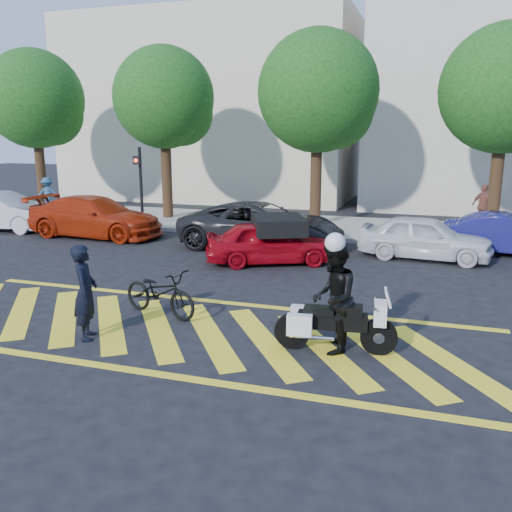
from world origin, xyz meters
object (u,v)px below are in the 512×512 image
(officer_moto, at_px, (333,298))
(red_convertible, at_px, (269,242))
(parked_far_left, at_px, (3,212))
(parked_right, at_px, (508,235))
(parked_left, at_px, (95,217))
(parked_mid_left, at_px, (262,225))
(officer_bike, at_px, (85,292))
(police_motorcycle, at_px, (333,323))
(bicycle, at_px, (160,292))
(parked_mid_right, at_px, (425,237))

(officer_moto, distance_m, red_convertible, 6.59)
(parked_far_left, distance_m, parked_right, 18.29)
(parked_left, height_order, parked_mid_left, parked_mid_left)
(officer_bike, height_order, parked_right, officer_bike)
(officer_bike, height_order, parked_mid_left, officer_bike)
(parked_right, bearing_deg, officer_moto, 161.17)
(police_motorcycle, height_order, parked_far_left, parked_far_left)
(officer_bike, height_order, red_convertible, officer_bike)
(bicycle, height_order, parked_left, parked_left)
(officer_bike, relative_size, parked_far_left, 0.40)
(parked_mid_left, bearing_deg, police_motorcycle, -154.27)
(police_motorcycle, relative_size, parked_mid_right, 0.55)
(parked_mid_left, distance_m, parked_mid_right, 5.17)
(bicycle, distance_m, officer_moto, 3.89)
(police_motorcycle, xyz_separation_m, parked_right, (3.84, 9.29, 0.13))
(officer_bike, distance_m, parked_far_left, 13.20)
(bicycle, distance_m, police_motorcycle, 3.88)
(officer_bike, height_order, bicycle, officer_bike)
(parked_mid_left, relative_size, parked_right, 1.39)
(parked_far_left, bearing_deg, parked_right, -90.11)
(officer_moto, xyz_separation_m, parked_left, (-10.18, 7.89, -0.24))
(officer_moto, height_order, parked_right, officer_moto)
(bicycle, bearing_deg, officer_bike, 173.14)
(parked_left, relative_size, parked_mid_left, 0.94)
(officer_moto, height_order, parked_far_left, officer_moto)
(officer_moto, height_order, red_convertible, officer_moto)
(parked_left, xyz_separation_m, parked_right, (14.03, 1.40, -0.09))
(red_convertible, relative_size, parked_right, 0.95)
(police_motorcycle, xyz_separation_m, red_convertible, (-2.93, 5.90, 0.12))
(parked_left, bearing_deg, officer_bike, -145.50)
(bicycle, xyz_separation_m, officer_moto, (3.78, -0.77, 0.48))
(bicycle, xyz_separation_m, police_motorcycle, (3.80, -0.77, 0.01))
(police_motorcycle, bearing_deg, officer_moto, 158.15)
(officer_bike, distance_m, parked_right, 13.09)
(parked_far_left, height_order, parked_left, parked_left)
(officer_bike, bearing_deg, bicycle, -49.74)
(officer_bike, distance_m, parked_mid_right, 10.49)
(officer_bike, xyz_separation_m, parked_left, (-5.72, 8.71, -0.16))
(parked_left, bearing_deg, parked_far_left, 91.22)
(officer_moto, xyz_separation_m, parked_right, (3.86, 9.29, -0.34))
(parked_far_left, height_order, parked_mid_right, parked_far_left)
(officer_moto, height_order, parked_mid_left, officer_moto)
(bicycle, distance_m, parked_left, 9.57)
(officer_moto, distance_m, parked_mid_right, 8.01)
(officer_moto, distance_m, parked_mid_left, 8.75)
(parked_right, bearing_deg, bicycle, 141.84)
(bicycle, bearing_deg, parked_left, 58.10)
(parked_mid_left, relative_size, parked_mid_right, 1.39)
(police_motorcycle, xyz_separation_m, parked_mid_right, (1.38, 7.89, 0.15))
(officer_moto, bearing_deg, officer_bike, -86.18)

